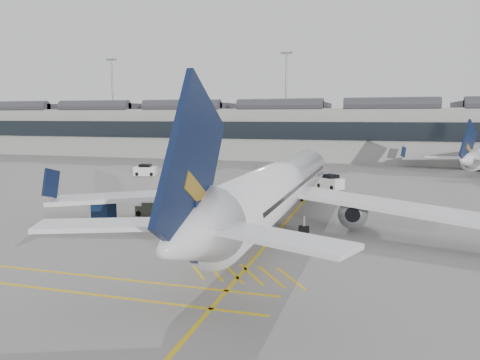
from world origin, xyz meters
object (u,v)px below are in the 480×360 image
(ramp_agent_b, at_px, (248,210))
(belt_loader, at_px, (213,211))
(baggage_cart_a, at_px, (240,209))
(pushback_tug, at_px, (149,209))
(airliner_main, at_px, (276,189))
(ramp_agent_a, at_px, (243,207))

(ramp_agent_b, bearing_deg, belt_loader, -44.22)
(baggage_cart_a, xyz_separation_m, pushback_tug, (-9.02, -0.06, -0.48))
(airliner_main, bearing_deg, ramp_agent_b, 140.96)
(belt_loader, xyz_separation_m, pushback_tug, (-6.06, -1.26, 0.04))
(airliner_main, distance_m, ramp_agent_a, 6.32)
(ramp_agent_b, bearing_deg, airliner_main, 103.58)
(baggage_cart_a, bearing_deg, belt_loader, 149.82)
(airliner_main, height_order, ramp_agent_b, airliner_main)
(belt_loader, distance_m, baggage_cart_a, 3.23)
(airliner_main, bearing_deg, pushback_tug, 172.58)
(airliner_main, bearing_deg, baggage_cart_a, 153.69)
(ramp_agent_a, bearing_deg, pushback_tug, 161.86)
(pushback_tug, bearing_deg, ramp_agent_b, -2.33)
(belt_loader, height_order, ramp_agent_a, belt_loader)
(baggage_cart_a, bearing_deg, pushback_tug, 172.22)
(airliner_main, height_order, ramp_agent_a, airliner_main)
(belt_loader, distance_m, ramp_agent_a, 2.86)
(ramp_agent_a, bearing_deg, baggage_cart_a, -115.11)
(ramp_agent_a, bearing_deg, belt_loader, 168.14)
(airliner_main, xyz_separation_m, ramp_agent_a, (-4.02, 4.12, -2.61))
(ramp_agent_a, height_order, ramp_agent_b, ramp_agent_b)
(ramp_agent_b, xyz_separation_m, pushback_tug, (-9.59, -0.78, -0.33))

